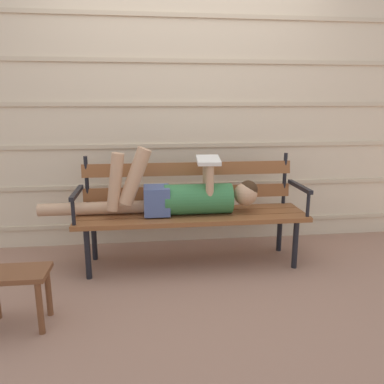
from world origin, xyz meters
The scene contains 5 objects.
ground_plane centered at (0.00, 0.00, 0.00)m, with size 12.00×12.00×0.00m, color #936B56.
house_siding centered at (0.00, 0.74, 1.29)m, with size 4.65×0.08×2.57m.
park_bench centered at (0.00, 0.24, 0.48)m, with size 1.84×0.48×0.88m.
reclining_person centered at (-0.10, 0.17, 0.58)m, with size 1.74×0.26×0.56m.
footstool centered at (-1.13, -0.60, 0.27)m, with size 0.39×0.25×0.35m.
Camera 1 is at (-0.35, -2.73, 1.30)m, focal length 35.42 mm.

